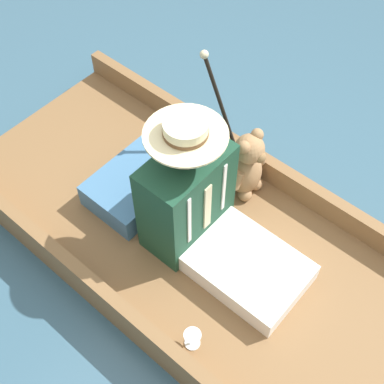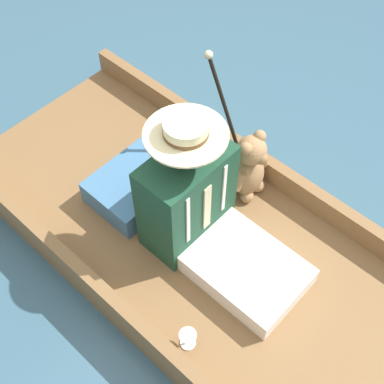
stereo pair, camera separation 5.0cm
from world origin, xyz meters
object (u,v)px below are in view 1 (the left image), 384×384
at_px(wine_glass, 192,337).
at_px(walking_cane, 221,105).
at_px(seated_person, 202,210).
at_px(teddy_bear, 248,166).

xyz_separation_m(wine_glass, walking_cane, (-0.90, -0.59, 0.34)).
xyz_separation_m(seated_person, walking_cane, (-0.48, -0.28, 0.14)).
relative_size(wine_glass, walking_cane, 0.14).
bearing_deg(teddy_bear, walking_cane, -107.68).
height_order(teddy_bear, walking_cane, walking_cane).
relative_size(seated_person, wine_glass, 8.83).
height_order(teddy_bear, wine_glass, teddy_bear).
xyz_separation_m(teddy_bear, walking_cane, (-0.08, -0.25, 0.21)).
distance_m(seated_person, walking_cane, 0.57).
height_order(seated_person, wine_glass, seated_person).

